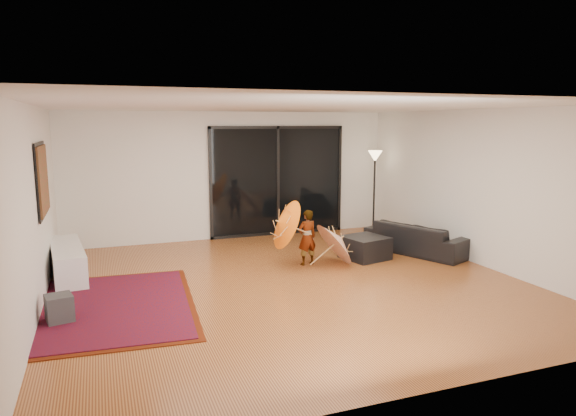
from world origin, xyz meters
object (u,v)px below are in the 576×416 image
media_console (67,261)px  sofa (417,238)px  ottoman (365,248)px  child (307,237)px

media_console → sofa: size_ratio=0.93×
media_console → sofa: bearing=-12.1°
ottoman → child: (-1.16, -0.01, 0.28)m
sofa → child: child is taller
sofa → media_console: bearing=60.8°
ottoman → child: 1.19m
media_console → ottoman: size_ratio=2.57×
media_console → ottoman: bearing=-13.9°
media_console → ottoman: (5.06, -0.68, -0.05)m
ottoman → child: child is taller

